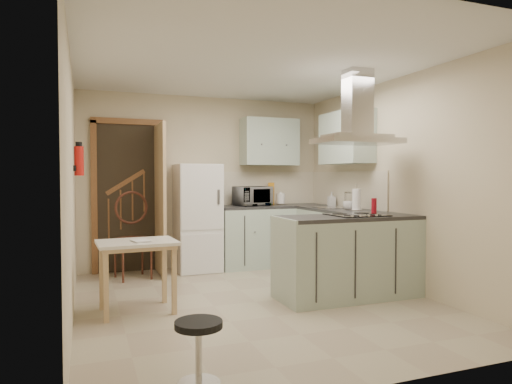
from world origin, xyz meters
name	(u,v)px	position (x,y,z in m)	size (l,w,h in m)	color
floor	(256,302)	(0.00, 0.00, 0.00)	(4.20, 4.20, 0.00)	tan
ceiling	(256,64)	(0.00, 0.00, 2.50)	(4.20, 4.20, 0.00)	silver
back_wall	(206,182)	(0.00, 2.10, 1.25)	(3.60, 3.60, 0.00)	beige
left_wall	(71,185)	(-1.80, 0.00, 1.25)	(4.20, 4.20, 0.00)	beige
right_wall	(397,183)	(1.80, 0.00, 1.25)	(4.20, 4.20, 0.00)	beige
doorway	(129,197)	(-1.10, 2.07, 1.05)	(1.10, 0.12, 2.10)	brown
fridge	(197,218)	(-0.20, 1.80, 0.75)	(0.60, 0.60, 1.50)	white
counter_back	(254,236)	(0.66, 1.80, 0.45)	(1.08, 0.60, 0.90)	#9EB2A0
counter_right	(327,239)	(1.50, 1.12, 0.45)	(0.60, 1.95, 0.90)	#9EB2A0
splashback	(266,188)	(0.96, 2.09, 1.15)	(1.68, 0.02, 0.50)	beige
wall_cabinet_back	(269,142)	(0.95, 1.93, 1.85)	(0.85, 0.35, 0.70)	#9EB2A0
wall_cabinet_right	(346,138)	(1.62, 0.85, 1.85)	(0.35, 0.90, 0.70)	#9EB2A0
peninsula	(349,256)	(1.02, -0.18, 0.45)	(1.55, 0.65, 0.90)	#9EB2A0
hob	(357,215)	(1.12, -0.18, 0.91)	(0.58, 0.50, 0.01)	black
extractor_hood	(357,141)	(1.12, -0.18, 1.72)	(0.90, 0.55, 0.10)	silver
sink	(334,208)	(1.50, 0.95, 0.91)	(0.45, 0.40, 0.01)	silver
fire_extinguisher	(79,161)	(-1.74, 0.90, 1.50)	(0.10, 0.10, 0.32)	#B2140F
drop_leaf_table	(137,276)	(-1.21, 0.07, 0.35)	(0.75, 0.56, 0.70)	#CCB87E
bentwood_chair	(133,239)	(-1.10, 1.61, 0.51)	(0.46, 0.46, 1.03)	#442316
stool	(199,352)	(-1.02, -1.66, 0.21)	(0.31, 0.31, 0.41)	black
microwave	(253,196)	(0.63, 1.79, 1.04)	(0.51, 0.34, 0.28)	black
kettle	(281,198)	(1.10, 1.83, 1.00)	(0.13, 0.13, 0.19)	white
cereal_box	(271,194)	(0.99, 1.94, 1.07)	(0.09, 0.22, 0.33)	orange
soap_bottle	(332,199)	(1.68, 1.32, 1.00)	(0.09, 0.09, 0.20)	#B0B3BD
paper_towel	(357,199)	(1.54, 0.45, 1.04)	(0.11, 0.11, 0.28)	white
cup	(348,205)	(1.50, 0.58, 0.96)	(0.14, 0.14, 0.11)	beige
red_bottle	(374,206)	(1.49, 0.02, 0.99)	(0.06, 0.06, 0.17)	red
book	(133,237)	(-1.26, 0.00, 0.75)	(0.15, 0.20, 0.09)	#9F3539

